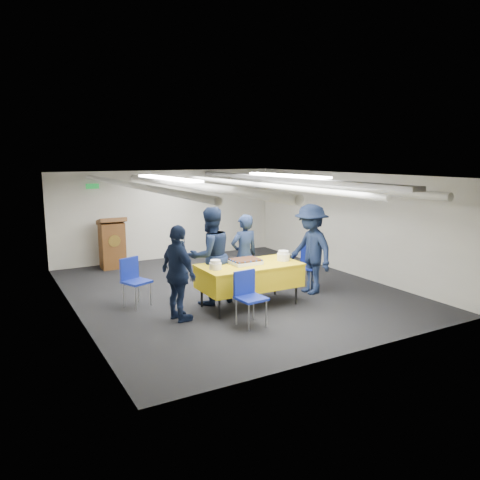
% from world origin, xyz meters
% --- Properties ---
extents(ground, '(7.00, 7.00, 0.00)m').
position_xyz_m(ground, '(0.00, 0.00, 0.00)').
color(ground, black).
rests_on(ground, ground).
extents(room_shell, '(6.00, 7.00, 2.30)m').
position_xyz_m(room_shell, '(0.09, 0.41, 1.81)').
color(room_shell, beige).
rests_on(room_shell, ground).
extents(serving_table, '(1.80, 0.94, 0.77)m').
position_xyz_m(serving_table, '(-0.18, -1.03, 0.56)').
color(serving_table, black).
rests_on(serving_table, ground).
extents(sheet_cake, '(0.53, 0.41, 0.09)m').
position_xyz_m(sheet_cake, '(-0.24, -0.98, 0.81)').
color(sheet_cake, white).
rests_on(sheet_cake, serving_table).
extents(plate_stack_left, '(0.21, 0.21, 0.16)m').
position_xyz_m(plate_stack_left, '(-0.88, -1.08, 0.84)').
color(plate_stack_left, white).
rests_on(plate_stack_left, serving_table).
extents(plate_stack_right, '(0.23, 0.23, 0.18)m').
position_xyz_m(plate_stack_right, '(0.51, -1.08, 0.85)').
color(plate_stack_right, white).
rests_on(plate_stack_right, serving_table).
extents(podium, '(0.62, 0.53, 1.25)m').
position_xyz_m(podium, '(-1.60, 3.05, 0.61)').
color(podium, brown).
rests_on(podium, ground).
extents(chair_near, '(0.46, 0.46, 0.87)m').
position_xyz_m(chair_near, '(-0.68, -1.83, 0.53)').
color(chair_near, gray).
rests_on(chair_near, ground).
extents(chair_right, '(0.57, 0.57, 0.87)m').
position_xyz_m(chair_right, '(1.46, -0.59, 0.53)').
color(chair_right, gray).
rests_on(chair_right, ground).
extents(chair_left, '(0.55, 0.55, 0.87)m').
position_xyz_m(chair_left, '(-1.99, 0.01, 0.53)').
color(chair_left, gray).
rests_on(chair_left, ground).
extents(sailor_a, '(0.59, 0.40, 1.58)m').
position_xyz_m(sailor_a, '(0.06, -0.41, 0.79)').
color(sailor_a, black).
rests_on(sailor_a, ground).
extents(sailor_b, '(0.92, 0.75, 1.77)m').
position_xyz_m(sailor_b, '(-0.72, -0.55, 0.89)').
color(sailor_b, black).
rests_on(sailor_b, ground).
extents(sailor_c, '(0.53, 0.98, 1.59)m').
position_xyz_m(sailor_c, '(-1.57, -1.13, 0.79)').
color(sailor_c, black).
rests_on(sailor_c, ground).
extents(sailor_d, '(0.65, 1.14, 1.76)m').
position_xyz_m(sailor_d, '(1.27, -0.92, 0.88)').
color(sailor_d, black).
rests_on(sailor_d, ground).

